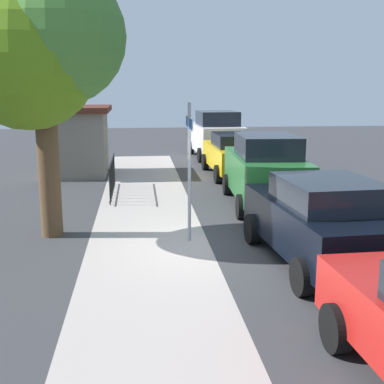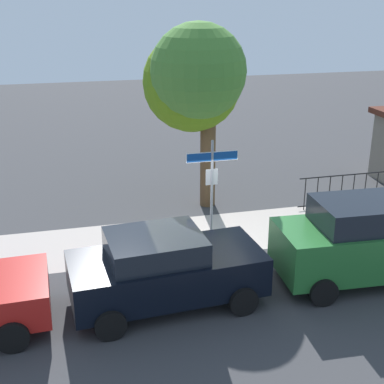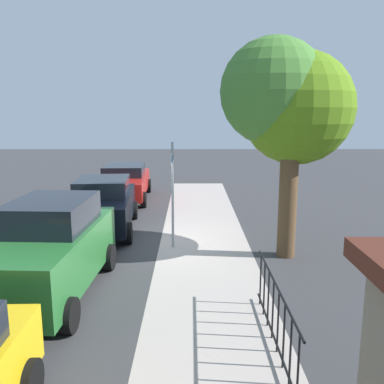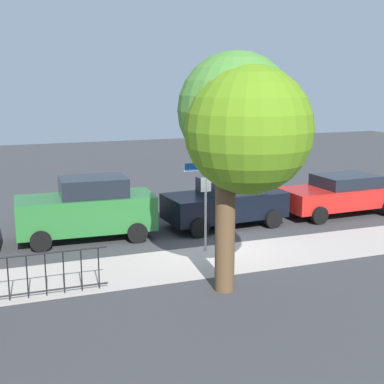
{
  "view_description": "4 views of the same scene",
  "coord_description": "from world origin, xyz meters",
  "px_view_note": "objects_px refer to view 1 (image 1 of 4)",
  "views": [
    {
      "loc": [
        -10.29,
        1.47,
        3.38
      ],
      "look_at": [
        1.16,
        0.27,
        0.94
      ],
      "focal_mm": 48.06,
      "sensor_mm": 36.0,
      "label": 1
    },
    {
      "loc": [
        -3.12,
        -12.01,
        6.47
      ],
      "look_at": [
        -0.08,
        0.31,
        1.7
      ],
      "focal_mm": 50.0,
      "sensor_mm": 36.0,
      "label": 2
    },
    {
      "loc": [
        11.82,
        0.9,
        3.85
      ],
      "look_at": [
        0.1,
        0.94,
        1.54
      ],
      "focal_mm": 38.76,
      "sensor_mm": 36.0,
      "label": 3
    },
    {
      "loc": [
        6.33,
        14.84,
        5.03
      ],
      "look_at": [
        0.69,
        -0.14,
        1.71
      ],
      "focal_mm": 50.59,
      "sensor_mm": 36.0,
      "label": 4
    }
  ],
  "objects_px": {
    "street_sign": "(189,149)",
    "utility_shed": "(76,140)",
    "shade_tree": "(40,50)",
    "car_yellow": "(234,154)",
    "car_black": "(322,220)",
    "car_green": "(265,170)",
    "car_white": "(216,135)"
  },
  "relations": [
    {
      "from": "shade_tree",
      "to": "utility_shed",
      "type": "bearing_deg",
      "value": 2.56
    },
    {
      "from": "street_sign",
      "to": "car_green",
      "type": "xyz_separation_m",
      "value": [
        3.09,
        -2.44,
        -1.01
      ]
    },
    {
      "from": "street_sign",
      "to": "car_black",
      "type": "relative_size",
      "value": 0.7
    },
    {
      "from": "car_black",
      "to": "car_yellow",
      "type": "relative_size",
      "value": 1.01
    },
    {
      "from": "car_black",
      "to": "car_green",
      "type": "xyz_separation_m",
      "value": [
        4.8,
        -0.09,
        0.14
      ]
    },
    {
      "from": "car_yellow",
      "to": "utility_shed",
      "type": "distance_m",
      "value": 5.94
    },
    {
      "from": "street_sign",
      "to": "utility_shed",
      "type": "xyz_separation_m",
      "value": [
        8.73,
        3.4,
        -0.71
      ]
    },
    {
      "from": "shade_tree",
      "to": "car_white",
      "type": "relative_size",
      "value": 1.37
    },
    {
      "from": "car_yellow",
      "to": "car_white",
      "type": "xyz_separation_m",
      "value": [
        4.8,
        -0.06,
        0.24
      ]
    },
    {
      "from": "shade_tree",
      "to": "car_black",
      "type": "bearing_deg",
      "value": -110.98
    },
    {
      "from": "shade_tree",
      "to": "utility_shed",
      "type": "relative_size",
      "value": 1.91
    },
    {
      "from": "shade_tree",
      "to": "utility_shed",
      "type": "distance_m",
      "value": 8.82
    },
    {
      "from": "car_white",
      "to": "utility_shed",
      "type": "height_order",
      "value": "utility_shed"
    },
    {
      "from": "car_black",
      "to": "street_sign",
      "type": "bearing_deg",
      "value": 49.93
    },
    {
      "from": "car_black",
      "to": "utility_shed",
      "type": "height_order",
      "value": "utility_shed"
    },
    {
      "from": "street_sign",
      "to": "car_green",
      "type": "bearing_deg",
      "value": -38.34
    },
    {
      "from": "car_black",
      "to": "shade_tree",
      "type": "bearing_deg",
      "value": 65.03
    },
    {
      "from": "car_black",
      "to": "car_yellow",
      "type": "height_order",
      "value": "car_black"
    },
    {
      "from": "shade_tree",
      "to": "car_black",
      "type": "xyz_separation_m",
      "value": [
        -2.06,
        -5.38,
        -3.18
      ]
    },
    {
      "from": "car_yellow",
      "to": "street_sign",
      "type": "bearing_deg",
      "value": 161.13
    },
    {
      "from": "street_sign",
      "to": "car_white",
      "type": "xyz_separation_m",
      "value": [
        12.69,
        -2.52,
        -0.95
      ]
    },
    {
      "from": "utility_shed",
      "to": "car_white",
      "type": "bearing_deg",
      "value": -56.21
    },
    {
      "from": "shade_tree",
      "to": "car_green",
      "type": "distance_m",
      "value": 6.83
    },
    {
      "from": "shade_tree",
      "to": "car_yellow",
      "type": "bearing_deg",
      "value": -36.04
    },
    {
      "from": "car_yellow",
      "to": "utility_shed",
      "type": "height_order",
      "value": "utility_shed"
    },
    {
      "from": "car_green",
      "to": "street_sign",
      "type": "bearing_deg",
      "value": 144.36
    },
    {
      "from": "shade_tree",
      "to": "car_green",
      "type": "bearing_deg",
      "value": -63.38
    },
    {
      "from": "shade_tree",
      "to": "car_black",
      "type": "distance_m",
      "value": 6.58
    },
    {
      "from": "car_black",
      "to": "utility_shed",
      "type": "bearing_deg",
      "value": 24.85
    },
    {
      "from": "car_yellow",
      "to": "utility_shed",
      "type": "xyz_separation_m",
      "value": [
        0.84,
        5.86,
        0.49
      ]
    },
    {
      "from": "car_white",
      "to": "car_green",
      "type": "bearing_deg",
      "value": 176.45
    },
    {
      "from": "car_green",
      "to": "utility_shed",
      "type": "xyz_separation_m",
      "value": [
        5.64,
        5.84,
        0.3
      ]
    }
  ]
}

